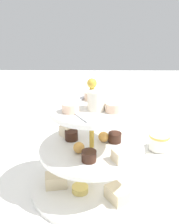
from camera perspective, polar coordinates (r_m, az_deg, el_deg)
ground_plane at (r=0.64m, az=0.00°, el=-15.51°), size 2.40×2.40×0.00m
tiered_serving_stand at (r=0.60m, az=-0.01°, el=-9.46°), size 0.28×0.28×0.26m
water_glass_short_left at (r=0.82m, az=5.56°, el=-3.39°), size 0.06×0.06×0.08m
teacup_with_saucer at (r=0.79m, az=14.36°, el=-6.48°), size 0.09×0.09×0.05m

